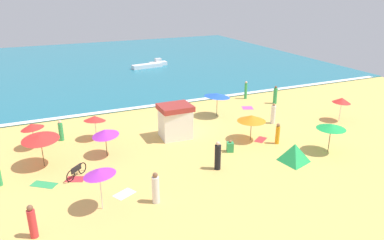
{
  "coord_description": "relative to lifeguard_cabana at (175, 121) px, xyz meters",
  "views": [
    {
      "loc": [
        -10.61,
        -25.85,
        10.97
      ],
      "look_at": [
        0.71,
        -0.64,
        0.8
      ],
      "focal_mm": 34.55,
      "sensor_mm": 36.0,
      "label": 1
    }
  ],
  "objects": [
    {
      "name": "ground_plane",
      "position": [
        1.09,
        1.57,
        -1.31
      ],
      "size": [
        60.0,
        60.0,
        0.0
      ],
      "primitive_type": "plane",
      "color": "#EDBC60"
    },
    {
      "name": "ocean_water",
      "position": [
        1.09,
        29.57,
        -1.26
      ],
      "size": [
        60.0,
        44.0,
        0.1
      ],
      "primitive_type": "cube",
      "color": "teal",
      "rests_on": "ground_plane"
    },
    {
      "name": "wave_breaker_foam",
      "position": [
        1.09,
        7.87,
        -1.2
      ],
      "size": [
        57.0,
        0.7,
        0.01
      ],
      "primitive_type": "cube",
      "color": "white",
      "rests_on": "ocean_water"
    },
    {
      "name": "lifeguard_cabana",
      "position": [
        0.0,
        0.0,
        0.0
      ],
      "size": [
        2.4,
        2.06,
        2.56
      ],
      "color": "white",
      "rests_on": "ground_plane"
    },
    {
      "name": "beach_umbrella_0",
      "position": [
        14.11,
        -2.39,
        0.51
      ],
      "size": [
        1.99,
        1.98,
        2.08
      ],
      "color": "silver",
      "rests_on": "ground_plane"
    },
    {
      "name": "beach_umbrella_1",
      "position": [
        -5.48,
        -1.13,
        0.39
      ],
      "size": [
        2.36,
        2.34,
        2.02
      ],
      "color": "#4C3823",
      "rests_on": "ground_plane"
    },
    {
      "name": "beach_umbrella_2",
      "position": [
        -5.6,
        2.06,
        0.36
      ],
      "size": [
        2.28,
        2.28,
        1.94
      ],
      "color": "silver",
      "rests_on": "ground_plane"
    },
    {
      "name": "beach_umbrella_3",
      "position": [
        -9.49,
        -1.01,
        0.71
      ],
      "size": [
        3.0,
        3.01,
        2.27
      ],
      "color": "#4C3823",
      "rests_on": "ground_plane"
    },
    {
      "name": "beach_umbrella_4",
      "position": [
        5.09,
        2.93,
        0.63
      ],
      "size": [
        2.36,
        2.34,
        2.19
      ],
      "color": "#4C3823",
      "rests_on": "ground_plane"
    },
    {
      "name": "beach_umbrella_5",
      "position": [
        8.73,
        -6.8,
        0.58
      ],
      "size": [
        2.0,
        2.0,
        2.07
      ],
      "color": "#4C3823",
      "rests_on": "ground_plane"
    },
    {
      "name": "beach_umbrella_6",
      "position": [
        -9.9,
        2.2,
        0.37
      ],
      "size": [
        2.13,
        2.11,
        1.95
      ],
      "color": "silver",
      "rests_on": "ground_plane"
    },
    {
      "name": "beach_umbrella_7",
      "position": [
        -7.04,
        -7.39,
        0.83
      ],
      "size": [
        2.3,
        2.3,
        2.4
      ],
      "color": "silver",
      "rests_on": "ground_plane"
    },
    {
      "name": "beach_umbrella_8",
      "position": [
        4.91,
        -2.83,
        0.43
      ],
      "size": [
        2.96,
        2.96,
        1.97
      ],
      "color": "#4C3823",
      "rests_on": "ground_plane"
    },
    {
      "name": "beach_tent",
      "position": [
        5.61,
        -6.98,
        -0.7
      ],
      "size": [
        2.39,
        2.5,
        1.22
      ],
      "color": "green",
      "rests_on": "ground_plane"
    },
    {
      "name": "parked_bicycle",
      "position": [
        -7.78,
        -3.35,
        -0.93
      ],
      "size": [
        1.36,
        1.3,
        0.76
      ],
      "color": "black",
      "rests_on": "ground_plane"
    },
    {
      "name": "beachgoer_0",
      "position": [
        2.49,
        -3.99,
        -0.94
      ],
      "size": [
        0.58,
        0.58,
        0.88
      ],
      "color": "green",
      "rests_on": "ground_plane"
    },
    {
      "name": "beachgoer_1",
      "position": [
        8.54,
        -0.58,
        -0.5
      ],
      "size": [
        0.44,
        0.44,
        1.75
      ],
      "color": "white",
      "rests_on": "ground_plane"
    },
    {
      "name": "beachgoer_2",
      "position": [
        12.02,
        3.9,
        -0.48
      ],
      "size": [
        0.51,
        0.51,
        1.77
      ],
      "color": "green",
      "rests_on": "ground_plane"
    },
    {
      "name": "beachgoer_3",
      "position": [
        10.26,
        6.45,
        -0.41
      ],
      "size": [
        0.38,
        0.38,
        1.84
      ],
      "color": "green",
      "rests_on": "ground_plane"
    },
    {
      "name": "beachgoer_4",
      "position": [
        0.47,
        -5.93,
        -0.42
      ],
      "size": [
        0.56,
        0.56,
        1.89
      ],
      "color": "black",
      "rests_on": "ground_plane"
    },
    {
      "name": "beachgoer_5",
      "position": [
        -10.37,
        -8.38,
        -0.51
      ],
      "size": [
        0.47,
        0.47,
        1.7
      ],
      "color": "red",
      "rests_on": "ground_plane"
    },
    {
      "name": "beachgoer_6",
      "position": [
        6.33,
        -4.19,
        -0.54
      ],
      "size": [
        0.31,
        0.31,
        1.58
      ],
      "color": "orange",
      "rests_on": "ground_plane"
    },
    {
      "name": "beachgoer_8",
      "position": [
        -8.0,
        2.88,
        -0.56
      ],
      "size": [
        0.45,
        0.45,
        1.6
      ],
      "color": "green",
      "rests_on": "ground_plane"
    },
    {
      "name": "beachgoer_9",
      "position": [
        -4.3,
        -7.95,
        -0.48
      ],
      "size": [
        0.54,
        0.54,
        1.78
      ],
      "color": "white",
      "rests_on": "ground_plane"
    },
    {
      "name": "beach_towel_0",
      "position": [
        -5.65,
        -6.44,
        -1.3
      ],
      "size": [
        1.37,
        1.19,
        0.01
      ],
      "color": "white",
      "rests_on": "ground_plane"
    },
    {
      "name": "beach_towel_1",
      "position": [
        -9.68,
        -3.51,
        -1.3
      ],
      "size": [
        1.62,
        1.47,
        0.01
      ],
      "color": "green",
      "rests_on": "ground_plane"
    },
    {
      "name": "beach_towel_2",
      "position": [
        5.64,
        -3.11,
        -1.3
      ],
      "size": [
        1.34,
        1.22,
        0.01
      ],
      "color": "red",
      "rests_on": "ground_plane"
    },
    {
      "name": "beach_towel_3",
      "position": [
        8.84,
        3.79,
        -1.3
      ],
      "size": [
        1.29,
        1.31,
        0.01
      ],
      "color": "#D84CA5",
      "rests_on": "ground_plane"
    },
    {
      "name": "beach_towel_4",
      "position": [
        -7.92,
        -3.6,
        -1.3
      ],
      "size": [
        1.28,
        1.11,
        0.01
      ],
      "color": "red",
      "rests_on": "ground_plane"
    },
    {
      "name": "small_boat_0",
      "position": [
        7.46,
        25.36,
        -0.87
      ],
      "size": [
        2.48,
        1.12,
        1.0
      ],
      "color": "white",
      "rests_on": "ocean_water"
    },
    {
      "name": "small_boat_1",
      "position": [
        5.47,
        24.37,
        -0.94
      ],
      "size": [
        4.38,
        1.66,
        0.54
      ],
      "color": "white",
      "rests_on": "ocean_water"
    }
  ]
}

